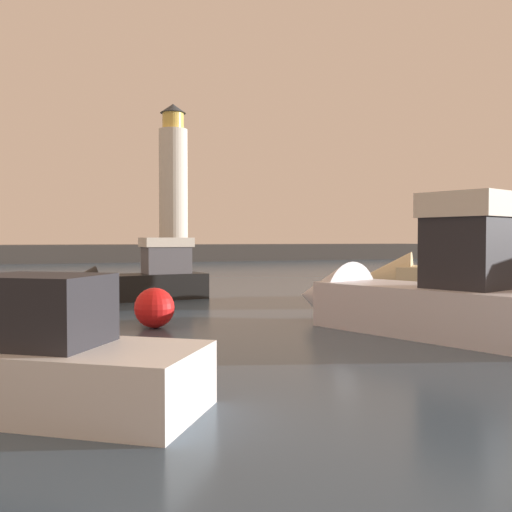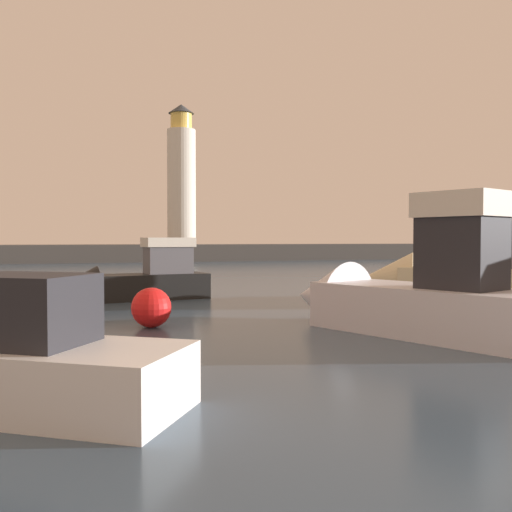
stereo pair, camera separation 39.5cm
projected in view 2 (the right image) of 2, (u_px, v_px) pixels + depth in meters
name	position (u px, v px, depth m)	size (l,w,h in m)	color
ground_plane	(170.00, 282.00, 31.29)	(220.00, 220.00, 0.00)	#384C60
breakwater	(126.00, 253.00, 59.36)	(72.36, 6.73, 1.74)	#423F3D
lighthouse	(181.00, 178.00, 60.88)	(3.02, 3.02, 14.90)	silver
motorboat_0	(134.00, 280.00, 21.86)	(5.89, 2.48, 2.64)	black
motorboat_3	(399.00, 295.00, 14.44)	(4.84, 7.77, 3.81)	silver
motorboat_5	(480.00, 272.00, 21.18)	(8.48, 7.37, 3.92)	beige
mooring_buoy	(151.00, 308.00, 15.02)	(1.05, 1.05, 1.05)	red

